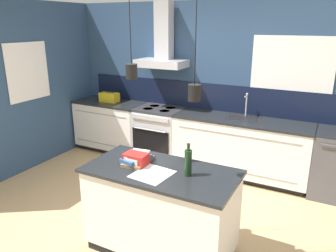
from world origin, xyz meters
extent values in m
plane|color=tan|center=(0.00, 0.00, 0.00)|extent=(16.00, 16.00, 0.00)
cube|color=navy|center=(0.00, 2.03, 1.30)|extent=(5.60, 0.06, 2.60)
cube|color=black|center=(0.00, 1.99, 1.12)|extent=(4.42, 0.02, 0.43)
cube|color=white|center=(1.25, 1.99, 1.62)|extent=(1.12, 0.01, 0.96)
cube|color=black|center=(1.25, 1.99, 1.62)|extent=(1.04, 0.01, 0.88)
cube|color=#B5B5BA|center=(-0.72, 1.77, 1.64)|extent=(0.80, 0.46, 0.12)
cube|color=#B5B5BA|center=(-0.72, 1.86, 2.15)|extent=(0.26, 0.20, 0.90)
cylinder|color=black|center=(0.12, -0.35, 2.25)|extent=(0.01, 0.01, 0.70)
cylinder|color=black|center=(0.12, -0.35, 1.83)|extent=(0.11, 0.11, 0.14)
sphere|color=#F9D18C|center=(0.12, -0.35, 1.83)|extent=(0.06, 0.06, 0.06)
cylinder|color=black|center=(0.78, -0.40, 2.19)|extent=(0.01, 0.01, 0.83)
cylinder|color=black|center=(0.78, -0.40, 1.70)|extent=(0.11, 0.11, 0.14)
sphere|color=#F9D18C|center=(0.78, -0.40, 1.70)|extent=(0.06, 0.06, 0.06)
cube|color=navy|center=(-2.43, 0.70, 1.30)|extent=(0.06, 3.80, 2.60)
cube|color=white|center=(-2.39, 0.55, 1.55)|extent=(0.01, 0.76, 0.88)
cube|color=black|center=(-2.39, 0.55, 1.55)|extent=(0.01, 0.68, 0.80)
cube|color=black|center=(-1.73, 1.72, 0.04)|extent=(1.21, 0.56, 0.09)
cube|color=white|center=(-1.73, 1.69, 0.48)|extent=(1.25, 0.62, 0.79)
cube|color=gray|center=(-1.73, 1.38, 0.76)|extent=(1.10, 0.01, 0.01)
cube|color=gray|center=(-1.73, 1.38, 0.21)|extent=(1.10, 0.01, 0.01)
cube|color=black|center=(-1.73, 1.69, 0.90)|extent=(1.27, 0.64, 0.03)
cube|color=black|center=(0.68, 1.72, 0.04)|extent=(1.95, 0.56, 0.09)
cube|color=white|center=(0.68, 1.69, 0.48)|extent=(2.01, 0.62, 0.79)
cube|color=gray|center=(0.68, 1.38, 0.76)|extent=(1.77, 0.01, 0.01)
cube|color=gray|center=(0.68, 1.38, 0.21)|extent=(1.77, 0.01, 0.01)
cube|color=black|center=(0.68, 1.69, 0.90)|extent=(2.03, 0.64, 0.03)
cube|color=#262628|center=(0.68, 1.74, 0.91)|extent=(0.48, 0.34, 0.01)
cylinder|color=#B5B5BA|center=(0.68, 1.87, 1.08)|extent=(0.02, 0.02, 0.34)
sphere|color=#B5B5BA|center=(0.68, 1.87, 1.25)|extent=(0.03, 0.03, 0.03)
cylinder|color=#B5B5BA|center=(0.68, 1.81, 1.23)|extent=(0.02, 0.12, 0.02)
cube|color=#B5B5BA|center=(-0.72, 1.69, 0.43)|extent=(0.77, 0.62, 0.87)
cube|color=black|center=(-0.72, 1.37, 0.40)|extent=(0.66, 0.02, 0.44)
cylinder|color=#B5B5BA|center=(-0.72, 1.35, 0.63)|extent=(0.58, 0.02, 0.02)
cube|color=#B5B5BA|center=(-0.72, 1.37, 0.82)|extent=(0.66, 0.02, 0.07)
cube|color=#2D2D30|center=(-0.72, 1.69, 0.89)|extent=(0.77, 0.60, 0.04)
cylinder|color=black|center=(-0.87, 1.80, 0.91)|extent=(0.17, 0.17, 0.00)
cylinder|color=black|center=(-0.56, 1.80, 0.91)|extent=(0.17, 0.17, 0.00)
cylinder|color=black|center=(-0.87, 1.58, 0.91)|extent=(0.17, 0.17, 0.00)
cylinder|color=black|center=(-0.56, 1.58, 0.91)|extent=(0.17, 0.17, 0.00)
cube|color=black|center=(0.45, -0.39, 0.04)|extent=(1.38, 0.68, 0.09)
cube|color=white|center=(0.45, -0.39, 0.48)|extent=(1.44, 0.71, 0.79)
cube|color=black|center=(0.45, -0.39, 0.90)|extent=(1.49, 0.76, 0.03)
cylinder|color=#193319|center=(0.73, -0.38, 1.04)|extent=(0.07, 0.07, 0.25)
cylinder|color=#193319|center=(0.73, -0.38, 1.19)|extent=(0.03, 0.03, 0.06)
cylinder|color=#262628|center=(0.73, -0.38, 1.22)|extent=(0.03, 0.03, 0.01)
cube|color=olive|center=(0.15, -0.35, 0.93)|extent=(0.25, 0.35, 0.03)
cube|color=#335684|center=(0.15, -0.36, 0.96)|extent=(0.24, 0.34, 0.04)
cube|color=silver|center=(0.15, -0.35, 0.99)|extent=(0.23, 0.28, 0.03)
cube|color=red|center=(0.17, -0.40, 0.97)|extent=(0.23, 0.16, 0.12)
cube|color=white|center=(0.17, -0.48, 0.97)|extent=(0.14, 0.01, 0.06)
cube|color=silver|center=(0.42, -0.52, 0.91)|extent=(0.36, 0.38, 0.01)
cube|color=gold|center=(-1.74, 1.69, 0.99)|extent=(0.34, 0.18, 0.16)
cylinder|color=black|center=(-1.74, 1.69, 1.09)|extent=(0.20, 0.02, 0.02)
camera|label=1|loc=(1.84, -2.92, 2.27)|focal=35.00mm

